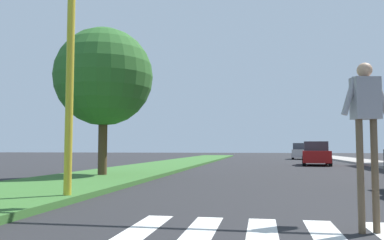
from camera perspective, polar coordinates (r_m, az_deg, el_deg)
ground_plane at (r=28.77m, az=11.78°, el=-6.39°), size 140.00×140.00×0.00m
crosswalk at (r=6.15m, az=18.79°, el=-15.32°), size 5.85×2.20×0.01m
median_strip at (r=27.48m, az=-3.27°, el=-6.42°), size 4.33×64.00×0.15m
tree_mid at (r=16.76m, az=-12.57°, el=6.05°), size 4.01×4.01×6.00m
traffic_light_gantry at (r=9.28m, az=-2.25°, el=15.66°), size 8.72×0.30×6.00m
pedestrian_performer at (r=6.36m, az=23.72°, el=0.21°), size 0.74×0.33×2.49m
sedan_midblock at (r=29.62m, az=17.38°, el=-4.71°), size 2.28×4.64×1.68m
sedan_distant at (r=44.79m, az=15.29°, el=-4.42°), size 2.13×4.44×1.74m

